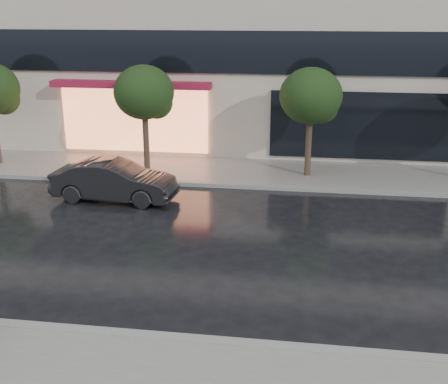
# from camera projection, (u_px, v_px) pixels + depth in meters

# --- Properties ---
(ground) EXTENTS (120.00, 120.00, 0.00)m
(ground) POSITION_uv_depth(u_px,v_px,m) (158.00, 313.00, 11.50)
(ground) COLOR black
(ground) RESTS_ON ground
(sidewalk_far) EXTENTS (60.00, 3.50, 0.12)m
(sidewalk_far) POSITION_uv_depth(u_px,v_px,m) (227.00, 171.00, 21.11)
(sidewalk_far) COLOR slate
(sidewalk_far) RESTS_ON ground
(curb_near) EXTENTS (60.00, 0.25, 0.14)m
(curb_near) POSITION_uv_depth(u_px,v_px,m) (144.00, 337.00, 10.54)
(curb_near) COLOR gray
(curb_near) RESTS_ON ground
(curb_far) EXTENTS (60.00, 0.25, 0.14)m
(curb_far) POSITION_uv_depth(u_px,v_px,m) (220.00, 185.00, 19.46)
(curb_far) COLOR gray
(curb_far) RESTS_ON ground
(tree_mid_west) EXTENTS (2.20, 2.20, 3.99)m
(tree_mid_west) POSITION_uv_depth(u_px,v_px,m) (146.00, 94.00, 20.39)
(tree_mid_west) COLOR #33261C
(tree_mid_west) RESTS_ON ground
(tree_mid_east) EXTENTS (2.20, 2.20, 3.99)m
(tree_mid_east) POSITION_uv_depth(u_px,v_px,m) (312.00, 98.00, 19.58)
(tree_mid_east) COLOR #33261C
(tree_mid_east) RESTS_ON ground
(parked_car) EXTENTS (4.04, 1.63, 1.31)m
(parked_car) POSITION_uv_depth(u_px,v_px,m) (114.00, 181.00, 17.97)
(parked_car) COLOR black
(parked_car) RESTS_ON ground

